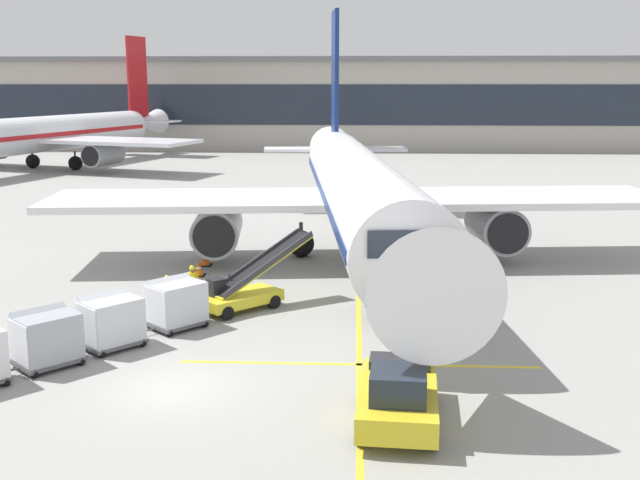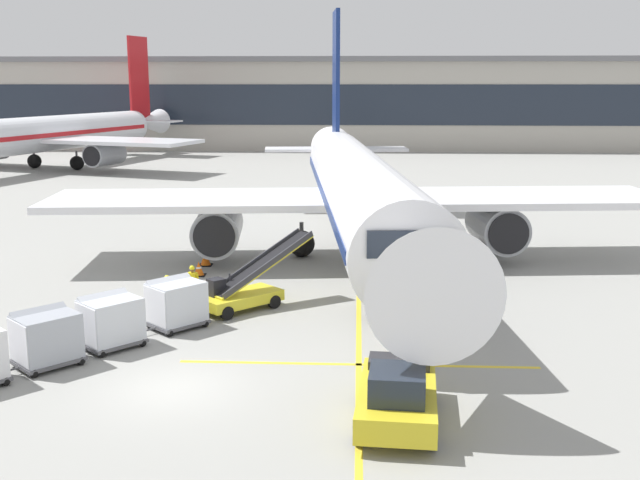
# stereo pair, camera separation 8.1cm
# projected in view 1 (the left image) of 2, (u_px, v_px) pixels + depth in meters

# --- Properties ---
(ground_plane) EXTENTS (600.00, 600.00, 0.00)m
(ground_plane) POSITION_uv_depth(u_px,v_px,m) (173.00, 389.00, 23.44)
(ground_plane) COLOR gray
(parked_airplane) EXTENTS (32.37, 42.19, 14.18)m
(parked_airplane) POSITION_uv_depth(u_px,v_px,m) (357.00, 190.00, 39.71)
(parked_airplane) COLOR white
(parked_airplane) RESTS_ON ground
(belt_loader) EXTENTS (4.68, 4.64, 2.93)m
(belt_loader) POSITION_uv_depth(u_px,v_px,m) (245.00, 289.00, 31.54)
(belt_loader) COLOR gold
(belt_loader) RESTS_ON ground
(baggage_cart_lead) EXTENTS (2.53, 2.55, 1.91)m
(baggage_cart_lead) POSITION_uv_depth(u_px,v_px,m) (176.00, 302.00, 29.08)
(baggage_cart_lead) COLOR #515156
(baggage_cart_lead) RESTS_ON ground
(baggage_cart_second) EXTENTS (2.53, 2.55, 1.91)m
(baggage_cart_second) POSITION_uv_depth(u_px,v_px,m) (110.00, 320.00, 26.91)
(baggage_cart_second) COLOR #515156
(baggage_cart_second) RESTS_ON ground
(baggage_cart_third) EXTENTS (2.53, 2.55, 1.91)m
(baggage_cart_third) POSITION_uv_depth(u_px,v_px,m) (46.00, 337.00, 25.13)
(baggage_cart_third) COLOR #515156
(baggage_cart_third) RESTS_ON ground
(pushback_tug) EXTENTS (2.43, 4.55, 1.83)m
(pushback_tug) POSITION_uv_depth(u_px,v_px,m) (398.00, 395.00, 20.90)
(pushback_tug) COLOR gold
(pushback_tug) RESTS_ON ground
(ground_crew_by_loader) EXTENTS (0.40, 0.51, 1.74)m
(ground_crew_by_loader) POSITION_uv_depth(u_px,v_px,m) (168.00, 294.00, 30.30)
(ground_crew_by_loader) COLOR #333847
(ground_crew_by_loader) RESTS_ON ground
(ground_crew_by_carts) EXTENTS (0.56, 0.33, 1.74)m
(ground_crew_by_carts) POSITION_uv_depth(u_px,v_px,m) (188.00, 292.00, 30.56)
(ground_crew_by_carts) COLOR #333847
(ground_crew_by_carts) RESTS_ON ground
(ground_crew_marshaller) EXTENTS (0.55, 0.34, 1.74)m
(ground_crew_marshaller) POSITION_uv_depth(u_px,v_px,m) (192.00, 283.00, 31.91)
(ground_crew_marshaller) COLOR #514C42
(ground_crew_marshaller) RESTS_ON ground
(safety_cone_engine_keepout) EXTENTS (0.66, 0.66, 0.74)m
(safety_cone_engine_keepout) POSITION_uv_depth(u_px,v_px,m) (205.00, 259.00, 39.06)
(safety_cone_engine_keepout) COLOR black
(safety_cone_engine_keepout) RESTS_ON ground
(safety_cone_wingtip) EXTENTS (0.62, 0.62, 0.70)m
(safety_cone_wingtip) POSITION_uv_depth(u_px,v_px,m) (198.00, 269.00, 37.00)
(safety_cone_wingtip) COLOR black
(safety_cone_wingtip) RESTS_ON ground
(apron_guidance_line_lead_in) EXTENTS (0.20, 110.00, 0.01)m
(apron_guidance_line_lead_in) POSITION_uv_depth(u_px,v_px,m) (358.00, 263.00, 39.74)
(apron_guidance_line_lead_in) COLOR yellow
(apron_guidance_line_lead_in) RESTS_ON ground
(apron_guidance_line_stop_bar) EXTENTS (12.00, 0.20, 0.01)m
(apron_guidance_line_stop_bar) POSITION_uv_depth(u_px,v_px,m) (359.00, 364.00, 25.45)
(apron_guidance_line_stop_bar) COLOR yellow
(apron_guidance_line_stop_bar) RESTS_ON ground
(terminal_building) EXTENTS (115.78, 19.95, 12.51)m
(terminal_building) POSITION_uv_depth(u_px,v_px,m) (316.00, 103.00, 110.99)
(terminal_building) COLOR #A8A399
(terminal_building) RESTS_ON ground
(distant_airplane) EXTENTS (34.14, 42.54, 14.74)m
(distant_airplane) POSITION_uv_depth(u_px,v_px,m) (46.00, 135.00, 80.61)
(distant_airplane) COLOR silver
(distant_airplane) RESTS_ON ground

